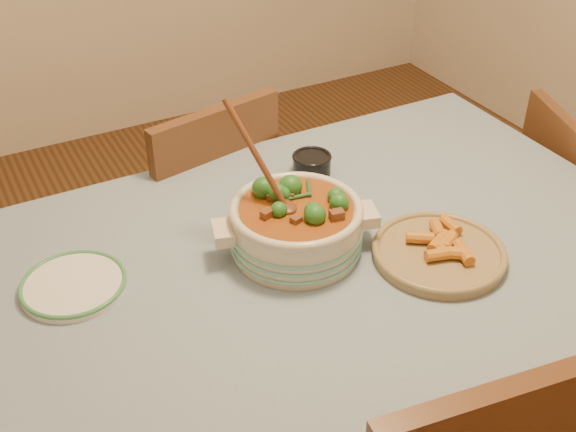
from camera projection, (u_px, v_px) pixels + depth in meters
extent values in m
cube|color=brown|center=(316.00, 263.00, 1.71)|extent=(1.60, 1.00, 0.05)
cube|color=gray|center=(316.00, 254.00, 1.69)|extent=(1.68, 1.08, 0.01)
cylinder|color=brown|center=(433.00, 218.00, 2.51)|extent=(0.07, 0.07, 0.70)
cylinder|color=beige|center=(296.00, 230.00, 1.66)|extent=(0.37, 0.37, 0.12)
torus|color=beige|center=(296.00, 209.00, 1.63)|extent=(0.31, 0.31, 0.02)
cube|color=beige|center=(366.00, 215.00, 1.68)|extent=(0.07, 0.09, 0.03)
cube|color=beige|center=(224.00, 233.00, 1.62)|extent=(0.07, 0.09, 0.03)
cylinder|color=#944315|center=(296.00, 211.00, 1.63)|extent=(0.26, 0.26, 0.02)
cylinder|color=silver|center=(74.00, 286.00, 1.58)|extent=(0.30, 0.30, 0.02)
torus|color=#3B834E|center=(73.00, 283.00, 1.57)|extent=(0.23, 0.23, 0.01)
cylinder|color=black|center=(312.00, 165.00, 1.97)|extent=(0.11, 0.11, 0.05)
torus|color=black|center=(312.00, 157.00, 1.95)|extent=(0.11, 0.11, 0.01)
cylinder|color=black|center=(312.00, 160.00, 1.96)|extent=(0.09, 0.09, 0.01)
cylinder|color=#937A51|center=(439.00, 254.00, 1.66)|extent=(0.40, 0.40, 0.02)
torus|color=#937A51|center=(439.00, 251.00, 1.66)|extent=(0.31, 0.31, 0.02)
cube|color=#592F1B|center=(189.00, 214.00, 2.36)|extent=(0.49, 0.49, 0.04)
cube|color=#592F1B|center=(219.00, 179.00, 2.11)|extent=(0.42, 0.12, 0.45)
cylinder|color=#592F1B|center=(208.00, 225.00, 2.70)|extent=(0.04, 0.04, 0.45)
cylinder|color=#592F1B|center=(122.00, 263.00, 2.51)|extent=(0.04, 0.04, 0.45)
cylinder|color=#592F1B|center=(267.00, 272.00, 2.47)|extent=(0.04, 0.04, 0.45)
cylinder|color=#592F1B|center=(178.00, 318.00, 2.28)|extent=(0.04, 0.04, 0.45)
cube|color=#592F1B|center=(551.00, 177.00, 2.23)|extent=(0.16, 0.38, 0.41)
cylinder|color=#592F1B|center=(550.00, 312.00, 2.33)|extent=(0.04, 0.04, 0.41)
cylinder|color=#592F1B|center=(508.00, 251.00, 2.60)|extent=(0.04, 0.04, 0.41)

